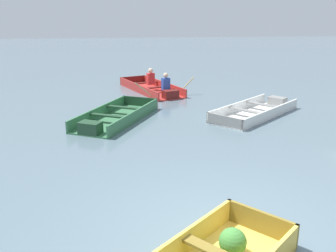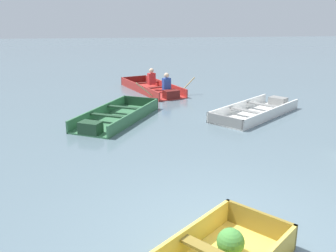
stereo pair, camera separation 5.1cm
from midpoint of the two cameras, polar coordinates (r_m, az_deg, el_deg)
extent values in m
plane|color=slate|center=(5.59, 8.70, -15.64)|extent=(80.00, 80.00, 0.00)
cube|color=olive|center=(5.52, 13.62, -14.18)|extent=(0.76, 0.82, 0.36)
sphere|color=#428438|center=(5.01, 9.52, -16.99)|extent=(0.35, 0.35, 0.35)
cube|color=white|center=(11.56, 12.90, 1.74)|extent=(3.25, 3.05, 0.04)
cube|color=white|center=(11.80, 10.55, 2.87)|extent=(2.50, 2.19, 0.31)
cube|color=white|center=(11.27, 15.45, 1.86)|extent=(2.50, 2.19, 0.31)
cube|color=gray|center=(10.19, 8.46, 0.70)|extent=(0.82, 0.93, 0.31)
cube|color=gray|center=(12.78, 16.19, 3.64)|extent=(0.62, 0.64, 0.28)
cube|color=gray|center=(11.93, 14.14, 3.17)|extent=(0.83, 0.92, 0.04)
cube|color=gray|center=(11.09, 11.71, 2.29)|extent=(0.83, 0.92, 0.04)
cube|color=#387047|center=(10.86, -7.89, 1.03)|extent=(2.56, 3.42, 0.04)
cube|color=#387047|center=(10.56, -5.12, 1.49)|extent=(1.52, 2.89, 0.34)
cube|color=#387047|center=(11.10, -10.59, 2.04)|extent=(1.52, 2.89, 0.34)
cube|color=#1E3D27|center=(12.19, -4.42, 3.64)|extent=(1.11, 0.60, 0.34)
cube|color=#1E3D27|center=(9.63, -11.92, -0.26)|extent=(0.65, 0.57, 0.30)
cube|color=#1E3D27|center=(10.39, -9.19, 1.56)|extent=(1.07, 0.65, 0.04)
cube|color=#1E3D27|center=(11.21, -6.78, 2.81)|extent=(1.07, 0.65, 0.04)
cube|color=#AD2D28|center=(14.70, -2.74, 5.42)|extent=(2.39, 3.71, 0.04)
cube|color=#AD2D28|center=(14.91, -0.82, 6.16)|extent=(1.36, 3.30, 0.32)
cube|color=#AD2D28|center=(14.44, -4.73, 5.74)|extent=(1.36, 3.30, 0.32)
cube|color=maroon|center=(16.23, -5.45, 6.99)|extent=(1.09, 0.48, 0.32)
cube|color=maroon|center=(13.29, 0.26, 4.87)|extent=(0.62, 0.53, 0.29)
cube|color=maroon|center=(14.19, -1.81, 5.92)|extent=(1.04, 0.54, 0.04)
cube|color=maroon|center=(15.13, -3.63, 6.60)|extent=(1.04, 0.54, 0.04)
cube|color=red|center=(14.61, -2.76, 7.19)|extent=(0.33, 0.27, 0.44)
sphere|color=beige|center=(14.56, -2.78, 8.43)|extent=(0.18, 0.18, 0.18)
cube|color=#2D4CA5|center=(13.53, -0.46, 6.40)|extent=(0.33, 0.27, 0.44)
sphere|color=beige|center=(13.47, -0.46, 7.74)|extent=(0.18, 0.18, 0.18)
cylinder|color=tan|center=(13.98, 2.74, 6.28)|extent=(0.61, 0.28, 0.55)
cylinder|color=tan|center=(13.16, -3.85, 5.58)|extent=(0.61, 0.28, 0.55)
camera|label=1|loc=(0.03, -90.16, -0.05)|focal=40.00mm
camera|label=2|loc=(0.03, 89.84, 0.05)|focal=40.00mm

